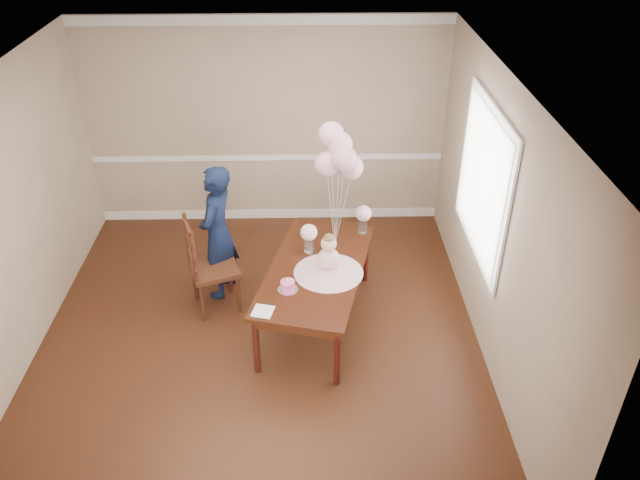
{
  "coord_description": "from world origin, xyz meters",
  "views": [
    {
      "loc": [
        0.51,
        -4.9,
        4.33
      ],
      "look_at": [
        0.63,
        0.26,
        1.05
      ],
      "focal_mm": 35.0,
      "sensor_mm": 36.0,
      "label": 1
    }
  ],
  "objects_px": {
    "dining_table_top": "(316,270)",
    "birthday_cake": "(288,285)",
    "dining_chair_seat": "(214,269)",
    "woman": "(218,233)"
  },
  "relations": [
    {
      "from": "dining_table_top",
      "to": "birthday_cake",
      "type": "height_order",
      "value": "birthday_cake"
    },
    {
      "from": "birthday_cake",
      "to": "woman",
      "type": "bearing_deg",
      "value": 129.76
    },
    {
      "from": "dining_table_top",
      "to": "dining_chair_seat",
      "type": "xyz_separation_m",
      "value": [
        -1.08,
        0.3,
        -0.18
      ]
    },
    {
      "from": "dining_table_top",
      "to": "birthday_cake",
      "type": "relative_size",
      "value": 13.33
    },
    {
      "from": "dining_table_top",
      "to": "woman",
      "type": "relative_size",
      "value": 1.19
    },
    {
      "from": "dining_table_top",
      "to": "woman",
      "type": "bearing_deg",
      "value": 165.36
    },
    {
      "from": "dining_chair_seat",
      "to": "birthday_cake",
      "type": "bearing_deg",
      "value": -58.55
    },
    {
      "from": "dining_table_top",
      "to": "woman",
      "type": "xyz_separation_m",
      "value": [
        -1.05,
        0.57,
        0.11
      ]
    },
    {
      "from": "dining_table_top",
      "to": "birthday_cake",
      "type": "xyz_separation_m",
      "value": [
        -0.28,
        -0.36,
        0.08
      ]
    },
    {
      "from": "birthday_cake",
      "to": "dining_chair_seat",
      "type": "relative_size",
      "value": 0.29
    }
  ]
}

